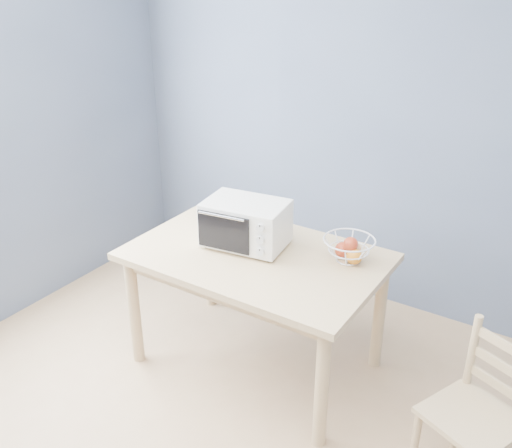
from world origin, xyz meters
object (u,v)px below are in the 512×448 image
Objects in this scene: dining_table at (256,269)px; dining_chair at (477,417)px; toaster_oven at (243,223)px; fruit_basket at (350,249)px.

dining_table is 1.76× the size of dining_chair.
toaster_oven is 0.62× the size of dining_chair.
dining_table is at bearing -165.41° from dining_chair.
fruit_basket is (0.47, 0.21, 0.17)m from dining_table.
fruit_basket is at bearing 23.96° from dining_table.
fruit_basket is 0.44× the size of dining_chair.
toaster_oven reaches higher than dining_table.
fruit_basket is (0.59, 0.16, -0.07)m from toaster_oven.
fruit_basket is at bearing 7.06° from toaster_oven.
toaster_oven is (-0.12, 0.05, 0.24)m from dining_table.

